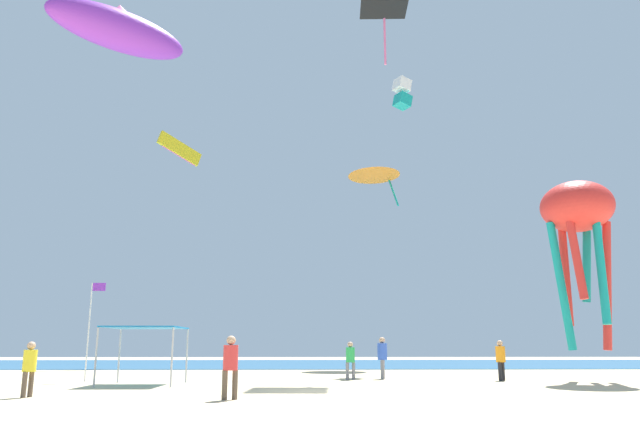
{
  "coord_description": "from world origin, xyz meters",
  "views": [
    {
      "loc": [
        -0.34,
        -20.07,
        1.51
      ],
      "look_at": [
        0.39,
        8.66,
        7.62
      ],
      "focal_mm": 33.02,
      "sensor_mm": 36.0,
      "label": 1
    }
  ],
  "objects": [
    {
      "name": "kite_diamond_black",
      "position": [
        4.17,
        10.67,
        20.6
      ],
      "size": [
        2.86,
        2.86,
        3.72
      ],
      "rotation": [
        0.0,
        0.0,
        4.66
      ],
      "color": "black"
    },
    {
      "name": "person_central",
      "position": [
        3.18,
        7.16,
        1.09
      ],
      "size": [
        0.44,
        0.49,
        1.85
      ],
      "rotation": [
        0.0,
        0.0,
        4.52
      ],
      "color": "slate",
      "rests_on": "ground"
    },
    {
      "name": "kite_parafoil_yellow",
      "position": [
        -10.34,
        24.54,
        16.68
      ],
      "size": [
        3.12,
        2.65,
        2.34
      ],
      "rotation": [
        0.0,
        0.0,
        0.66
      ],
      "color": "yellow"
    },
    {
      "name": "kite_box_white",
      "position": [
        5.96,
        15.69,
        17.63
      ],
      "size": [
        1.34,
        1.27,
        2.06
      ],
      "rotation": [
        0.0,
        0.0,
        2.04
      ],
      "color": "white"
    },
    {
      "name": "kite_delta_orange",
      "position": [
        4.53,
        20.14,
        13.63
      ],
      "size": [
        4.95,
        4.96,
        2.95
      ],
      "rotation": [
        0.0,
        0.0,
        3.6
      ],
      "color": "orange"
    },
    {
      "name": "person_near_tent",
      "position": [
        8.12,
        5.76,
        1.0
      ],
      "size": [
        0.4,
        0.4,
        1.7
      ],
      "rotation": [
        0.0,
        0.0,
        0.83
      ],
      "color": "black",
      "rests_on": "ground"
    },
    {
      "name": "kite_octopus_red",
      "position": [
        11.7,
        5.01,
        7.12
      ],
      "size": [
        4.37,
        4.37,
        7.37
      ],
      "rotation": [
        0.0,
        0.0,
        4.06
      ],
      "color": "red"
    },
    {
      "name": "person_rightmost",
      "position": [
        -8.49,
        -1.97,
        0.94
      ],
      "size": [
        0.38,
        0.42,
        1.61
      ],
      "rotation": [
        0.0,
        0.0,
        4.47
      ],
      "color": "brown",
      "rests_on": "ground"
    },
    {
      "name": "banner_flag",
      "position": [
        -9.5,
        5.65,
        2.46
      ],
      "size": [
        0.61,
        0.06,
        4.14
      ],
      "color": "silver",
      "rests_on": "ground"
    },
    {
      "name": "canopy_tent",
      "position": [
        -6.59,
        3.54,
        2.09
      ],
      "size": [
        2.83,
        2.83,
        2.2
      ],
      "color": "#B2B2B7",
      "rests_on": "ground"
    },
    {
      "name": "ocean_strip",
      "position": [
        0.0,
        28.77,
        0.01
      ],
      "size": [
        110.0,
        23.1,
        0.03
      ],
      "primitive_type": "cube",
      "color": "#28608C",
      "rests_on": "ground"
    },
    {
      "name": "person_far_shore",
      "position": [
        -2.44,
        -2.89,
        1.04
      ],
      "size": [
        0.42,
        0.42,
        1.77
      ],
      "rotation": [
        0.0,
        0.0,
        3.7
      ],
      "color": "brown",
      "rests_on": "ground"
    },
    {
      "name": "person_leftmost",
      "position": [
        1.68,
        6.6,
        0.96
      ],
      "size": [
        0.43,
        0.39,
        1.64
      ],
      "rotation": [
        0.0,
        0.0,
        3.42
      ],
      "color": "slate",
      "rests_on": "ground"
    },
    {
      "name": "ground",
      "position": [
        0.0,
        0.0,
        -0.05
      ],
      "size": [
        110.0,
        110.0,
        0.1
      ],
      "primitive_type": "cube",
      "color": "beige"
    },
    {
      "name": "kite_inflatable_purple",
      "position": [
        -10.19,
        8.22,
        17.65
      ],
      "size": [
        7.31,
        6.57,
        2.89
      ],
      "rotation": [
        0.0,
        0.0,
        0.68
      ],
      "color": "purple"
    }
  ]
}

